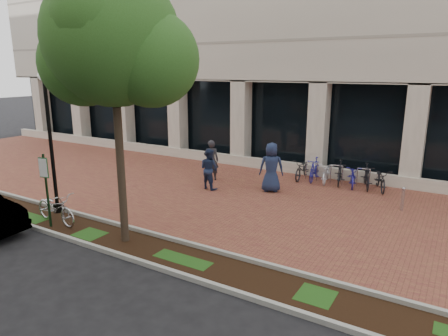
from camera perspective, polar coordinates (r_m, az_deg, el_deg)
The scene contains 14 objects.
ground at distance 15.60m, azimuth 0.16°, elevation -3.80°, with size 120.00×120.00×0.00m, color black.
brick_plaza at distance 15.60m, azimuth 0.16°, elevation -3.78°, with size 40.00×9.00×0.01m, color brown.
planting_strip at distance 11.71m, azimuth -13.39°, elevation -10.42°, with size 40.00×1.50×0.01m, color black.
curb_plaza_side at distance 12.18m, azimuth -10.92°, elevation -9.01°, with size 40.00×0.12×0.12m, color #A2A299.
curb_street_side at distance 11.22m, azimuth -16.12°, elevation -11.41°, with size 40.00×0.12×0.12m, color #A2A299.
parking_sign at distance 13.18m, azimuth -24.14°, elevation -1.70°, with size 0.34×0.07×2.31m.
lamppost at distance 14.22m, azimuth -23.61°, elevation 4.34°, with size 0.36×0.36×4.75m.
street_tree at distance 10.92m, azimuth -15.26°, elevation 16.30°, with size 4.16×3.46×7.25m.
locked_bicycle at distance 13.70m, azimuth -22.90°, elevation -5.24°, with size 0.68×1.95×1.03m, color silver.
pedestrian_left at distance 17.39m, azimuth -1.84°, elevation 1.12°, with size 0.65×0.43×1.79m, color #2A2A2F.
pedestrian_mid at distance 16.12m, azimuth -2.14°, elevation -0.14°, with size 0.81×0.63×1.67m, color #1D2849.
pedestrian_right at distance 15.84m, azimuth 6.78°, elevation 0.10°, with size 0.97×0.63×1.98m, color #1C2848.
bollard at distance 15.03m, azimuth 24.16°, elevation -4.02°, with size 0.12×0.12×0.86m.
bike_rack_cluster at distance 17.53m, azimuth 16.21°, elevation -0.75°, with size 4.22×1.83×1.01m.
Camera 1 is at (7.63, -12.75, 4.77)m, focal length 32.00 mm.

